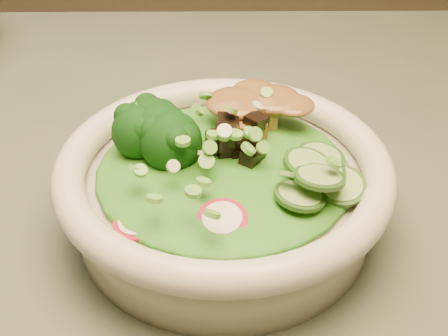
{
  "coord_description": "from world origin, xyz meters",
  "views": [
    {
      "loc": [
        -0.04,
        -0.41,
        1.08
      ],
      "look_at": [
        -0.04,
        -0.04,
        0.81
      ],
      "focal_mm": 50.0,
      "sensor_mm": 36.0,
      "label": 1
    }
  ],
  "objects": [
    {
      "name": "cucumber_slices",
      "position": [
        0.02,
        -0.06,
        0.82
      ],
      "size": [
        0.08,
        0.08,
        0.03
      ],
      "primitive_type": null,
      "rotation": [
        0.0,
        0.0,
        -0.28
      ],
      "color": "#82B665",
      "rests_on": "salad_bowl"
    },
    {
      "name": "lettuce_bed",
      "position": [
        -0.04,
        -0.04,
        0.81
      ],
      "size": [
        0.19,
        0.19,
        0.02
      ],
      "primitive_type": "ellipsoid",
      "color": "#1B6415",
      "rests_on": "salad_bowl"
    },
    {
      "name": "peanut_sauce",
      "position": [
        -0.02,
        0.01,
        0.83
      ],
      "size": [
        0.07,
        0.05,
        0.02
      ],
      "primitive_type": "ellipsoid",
      "color": "brown",
      "rests_on": "tofu_cubes"
    },
    {
      "name": "salad_bowl",
      "position": [
        -0.04,
        -0.04,
        0.79
      ],
      "size": [
        0.25,
        0.25,
        0.07
      ],
      "rotation": [
        0.0,
        0.0,
        -0.28
      ],
      "color": "silver",
      "rests_on": "dining_table"
    },
    {
      "name": "dining_table",
      "position": [
        0.0,
        0.0,
        0.64
      ],
      "size": [
        1.2,
        0.8,
        0.75
      ],
      "color": "black",
      "rests_on": "ground"
    },
    {
      "name": "broccoli_florets",
      "position": [
        -0.1,
        -0.02,
        0.82
      ],
      "size": [
        0.09,
        0.08,
        0.04
      ],
      "primitive_type": null,
      "rotation": [
        0.0,
        0.0,
        -0.28
      ],
      "color": "black",
      "rests_on": "salad_bowl"
    },
    {
      "name": "mushroom_heap",
      "position": [
        -0.04,
        -0.03,
        0.82
      ],
      "size": [
        0.08,
        0.08,
        0.04
      ],
      "primitive_type": null,
      "rotation": [
        0.0,
        0.0,
        -0.28
      ],
      "color": "black",
      "rests_on": "salad_bowl"
    },
    {
      "name": "radish_slices",
      "position": [
        -0.06,
        -0.1,
        0.81
      ],
      "size": [
        0.11,
        0.06,
        0.02
      ],
      "primitive_type": null,
      "rotation": [
        0.0,
        0.0,
        -0.28
      ],
      "color": "maroon",
      "rests_on": "salad_bowl"
    },
    {
      "name": "tofu_cubes",
      "position": [
        -0.02,
        0.01,
        0.82
      ],
      "size": [
        0.1,
        0.08,
        0.03
      ],
      "primitive_type": null,
      "rotation": [
        0.0,
        0.0,
        -0.28
      ],
      "color": "olive",
      "rests_on": "salad_bowl"
    },
    {
      "name": "scallion_garnish",
      "position": [
        -0.04,
        -0.04,
        0.83
      ],
      "size": [
        0.18,
        0.18,
        0.02
      ],
      "primitive_type": null,
      "color": "#65B13E",
      "rests_on": "salad_bowl"
    }
  ]
}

